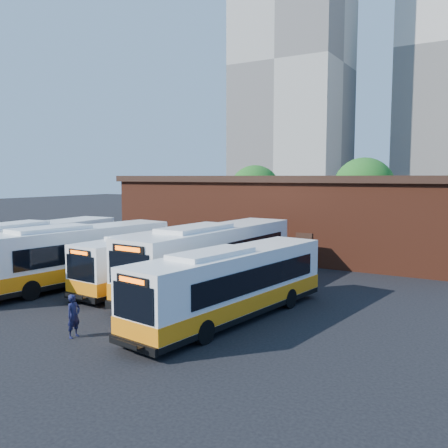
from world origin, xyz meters
The scene contains 11 objects.
ground centered at (0.00, 0.00, 0.00)m, with size 220.00×220.00×0.00m, color black.
bus_farwest centered at (-10.33, 1.88, 1.63)m, with size 3.77×13.33×3.59m.
bus_west centered at (-6.54, 1.88, 1.61)m, with size 4.38×13.25×3.56m.
bus_midwest centered at (-2.36, 4.33, 1.42)m, with size 3.20×11.64×3.14m.
bus_mideast centered at (1.05, 4.99, 1.70)m, with size 3.43×13.85×3.74m.
bus_east centered at (4.71, 0.76, 1.48)m, with size 4.02×12.11×3.25m.
transit_worker centered at (0.52, -4.55, 0.86)m, with size 0.63×0.41×1.72m, color #121536.
depot_building centered at (0.00, 20.00, 3.26)m, with size 28.60×12.60×6.40m.
tree_west centered at (-10.00, 32.00, 4.64)m, with size 6.00×6.00×7.65m.
tree_mid centered at (2.00, 34.00, 5.08)m, with size 6.56×6.56×8.36m.
tower_left centered at (-22.00, 72.00, 27.84)m, with size 20.00×18.00×56.20m.
Camera 1 is at (14.90, -17.21, 6.34)m, focal length 38.00 mm.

